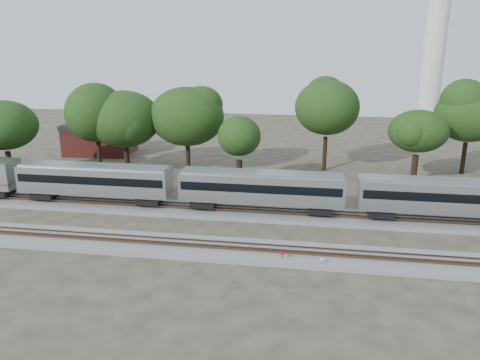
{
  "coord_description": "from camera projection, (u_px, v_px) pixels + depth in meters",
  "views": [
    {
      "loc": [
        6.58,
        -43.22,
        19.03
      ],
      "look_at": [
        -1.04,
        5.0,
        4.32
      ],
      "focal_mm": 35.0,
      "sensor_mm": 36.0,
      "label": 1
    }
  ],
  "objects": [
    {
      "name": "tree_2",
      "position": [
        124.0,
        119.0,
        66.92
      ],
      "size": [
        8.23,
        8.23,
        11.6
      ],
      "color": "black",
      "rests_on": "ground"
    },
    {
      "name": "track_far",
      "position": [
        250.0,
        213.0,
        52.97
      ],
      "size": [
        160.0,
        5.0,
        0.73
      ],
      "color": "slate",
      "rests_on": "ground"
    },
    {
      "name": "switch_stand_white",
      "position": [
        322.0,
        262.0,
        40.4
      ],
      "size": [
        0.29,
        0.15,
        0.97
      ],
      "rotation": [
        0.0,
        0.0,
        -0.43
      ],
      "color": "#512D19",
      "rests_on": "ground"
    },
    {
      "name": "ground",
      "position": [
        242.0,
        235.0,
        47.35
      ],
      "size": [
        160.0,
        160.0,
        0.0
      ],
      "primitive_type": "plane",
      "color": "#383328",
      "rests_on": "ground"
    },
    {
      "name": "switch_stand_red",
      "position": [
        282.0,
        256.0,
        41.25
      ],
      "size": [
        0.36,
        0.07,
        1.14
      ],
      "rotation": [
        0.0,
        0.0,
        -0.08
      ],
      "color": "#512D19",
      "rests_on": "ground"
    },
    {
      "name": "tree_3",
      "position": [
        187.0,
        117.0,
        66.31
      ],
      "size": [
        8.67,
        8.67,
        12.22
      ],
      "color": "black",
      "rests_on": "ground"
    },
    {
      "name": "tree_0",
      "position": [
        4.0,
        125.0,
        63.17
      ],
      "size": [
        8.03,
        8.03,
        11.33
      ],
      "color": "black",
      "rests_on": "ground"
    },
    {
      "name": "tree_4",
      "position": [
        239.0,
        136.0,
        60.69
      ],
      "size": [
        7.09,
        7.09,
        10.0
      ],
      "color": "black",
      "rests_on": "ground"
    },
    {
      "name": "tree_7",
      "position": [
        470.0,
        115.0,
        66.65
      ],
      "size": [
        8.81,
        8.81,
        12.42
      ],
      "color": "black",
      "rests_on": "ground"
    },
    {
      "name": "brick_building",
      "position": [
        100.0,
        138.0,
        80.82
      ],
      "size": [
        11.44,
        8.38,
        5.3
      ],
      "rotation": [
        0.0,
        0.0,
        0.06
      ],
      "color": "maroon",
      "rests_on": "ground"
    },
    {
      "name": "switch_lever",
      "position": [
        300.0,
        264.0,
        40.99
      ],
      "size": [
        0.51,
        0.31,
        0.3
      ],
      "primitive_type": "cube",
      "rotation": [
        0.0,
        0.0,
        0.02
      ],
      "color": "#512D19",
      "rests_on": "ground"
    },
    {
      "name": "tree_6",
      "position": [
        418.0,
        131.0,
        62.68
      ],
      "size": [
        7.34,
        7.34,
        10.35
      ],
      "color": "black",
      "rests_on": "ground"
    },
    {
      "name": "train",
      "position": [
        449.0,
        196.0,
        48.93
      ],
      "size": [
        134.01,
        3.27,
        4.82
      ],
      "color": "#B1B3B8",
      "rests_on": "ground"
    },
    {
      "name": "tree_5",
      "position": [
        327.0,
        107.0,
        68.19
      ],
      "size": [
        9.68,
        9.68,
        13.64
      ],
      "color": "black",
      "rests_on": "ground"
    },
    {
      "name": "track_near",
      "position": [
        236.0,
        250.0,
        43.51
      ],
      "size": [
        160.0,
        5.0,
        0.73
      ],
      "color": "slate",
      "rests_on": "ground"
    },
    {
      "name": "tree_1",
      "position": [
        95.0,
        113.0,
        66.38
      ],
      "size": [
        9.23,
        9.23,
        13.01
      ],
      "color": "black",
      "rests_on": "ground"
    }
  ]
}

